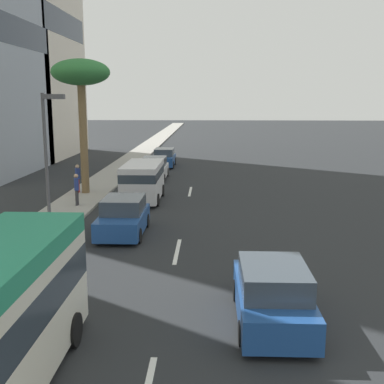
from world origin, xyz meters
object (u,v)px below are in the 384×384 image
car_third (272,295)px  car_lead (154,169)px  car_fifth (123,217)px  pedestrian_mid_block (78,177)px  car_sixth (164,158)px  pedestrian_near_lamp (9,230)px  palm_tree (81,77)px  pedestrian_by_tree (77,188)px  street_lamp (48,149)px  van_fourth (143,179)px

car_third → car_lead: bearing=14.3°
car_fifth → pedestrian_mid_block: bearing=-153.1°
car_fifth → car_sixth: car_fifth is taller
car_lead → pedestrian_near_lamp: size_ratio=2.89×
car_lead → palm_tree: size_ratio=0.55×
car_lead → palm_tree: bearing=-30.3°
pedestrian_by_tree → street_lamp: size_ratio=0.29×
pedestrian_near_lamp → pedestrian_by_tree: size_ratio=0.89×
car_lead → van_fourth: (-7.81, -0.26, 0.52)m
car_lead → van_fourth: van_fourth is taller
van_fourth → car_fifth: 7.21m
car_lead → car_third: (-23.46, -5.97, 0.02)m
car_third → pedestrian_near_lamp: size_ratio=2.77×
car_third → palm_tree: 20.78m
car_sixth → pedestrian_mid_block: size_ratio=2.39×
car_third → pedestrian_mid_block: size_ratio=2.44×
pedestrian_mid_block → pedestrian_by_tree: bearing=159.0°
pedestrian_mid_block → pedestrian_by_tree: size_ratio=1.01×
car_third → pedestrian_mid_block: (17.30, 10.09, 0.35)m
van_fourth → street_lamp: street_lamp is taller
pedestrian_near_lamp → pedestrian_mid_block: (11.86, 0.53, 0.14)m
pedestrian_by_tree → palm_tree: size_ratio=0.22×
car_third → pedestrian_near_lamp: pedestrian_near_lamp is taller
pedestrian_mid_block → pedestrian_by_tree: 3.81m
pedestrian_mid_block → street_lamp: bearing=154.1°
car_lead → pedestrian_near_lamp: pedestrian_near_lamp is taller
pedestrian_near_lamp → car_fifth: bearing=-36.6°
car_fifth → street_lamp: size_ratio=0.67×
car_third → car_fifth: 10.15m
car_fifth → pedestrian_by_tree: pedestrian_by_tree is taller
car_fifth → car_lead: bearing=-178.6°
car_lead → pedestrian_near_lamp: bearing=-11.3°
pedestrian_by_tree → palm_tree: (3.64, 0.46, 6.16)m
car_third → street_lamp: street_lamp is taller
car_lead → pedestrian_by_tree: pedestrian_by_tree is taller
car_third → car_sixth: bearing=10.9°
car_third → palm_tree: size_ratio=0.53×
van_fourth → car_sixth: 14.72m
van_fourth → palm_tree: 7.32m
pedestrian_mid_block → palm_tree: 6.17m
van_fourth → car_sixth: bearing=-179.5°
car_sixth → pedestrian_by_tree: pedestrian_by_tree is taller
pedestrian_by_tree → car_third: bearing=11.0°
car_lead → car_sixth: (6.90, -0.13, -0.02)m
pedestrian_by_tree → car_lead: bearing=139.2°
car_lead → pedestrian_near_lamp: 18.38m
car_lead → van_fourth: 7.83m
car_lead → pedestrian_near_lamp: (-18.02, 3.59, 0.23)m
car_lead → car_third: size_ratio=1.04×
car_fifth → car_third: bearing=33.5°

